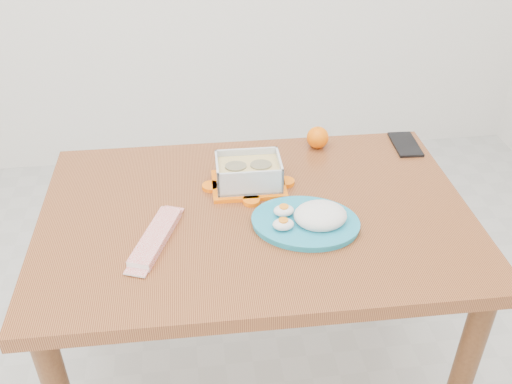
{
  "coord_description": "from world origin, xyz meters",
  "views": [
    {
      "loc": [
        -0.07,
        -1.02,
        1.64
      ],
      "look_at": [
        0.09,
        0.17,
        0.81
      ],
      "focal_mm": 40.0,
      "sensor_mm": 36.0,
      "label": 1
    }
  ],
  "objects": [
    {
      "name": "food_container",
      "position": [
        0.09,
        0.29,
        0.79
      ],
      "size": [
        0.21,
        0.16,
        0.09
      ],
      "rotation": [
        0.0,
        0.0,
        -0.03
      ],
      "color": "#FF6907",
      "rests_on": "dining_table"
    },
    {
      "name": "dining_table",
      "position": [
        0.09,
        0.17,
        0.64
      ],
      "size": [
        1.14,
        0.77,
        0.75
      ],
      "rotation": [
        0.0,
        0.0,
        -0.02
      ],
      "color": "brown",
      "rests_on": "ground"
    },
    {
      "name": "orange_fruit",
      "position": [
        0.33,
        0.48,
        0.78
      ],
      "size": [
        0.07,
        0.07,
        0.07
      ],
      "primitive_type": "sphere",
      "color": "orange",
      "rests_on": "dining_table"
    },
    {
      "name": "candy_bar",
      "position": [
        -0.17,
        0.08,
        0.76
      ],
      "size": [
        0.13,
        0.23,
        0.02
      ],
      "primitive_type": "cube",
      "rotation": [
        0.0,
        0.0,
        1.21
      ],
      "color": "#BF0A09",
      "rests_on": "dining_table"
    },
    {
      "name": "smartphone",
      "position": [
        0.6,
        0.45,
        0.75
      ],
      "size": [
        0.08,
        0.15,
        0.01
      ],
      "primitive_type": "cube",
      "rotation": [
        0.0,
        0.0,
        -0.06
      ],
      "color": "black",
      "rests_on": "dining_table"
    },
    {
      "name": "rice_plate",
      "position": [
        0.22,
        0.09,
        0.77
      ],
      "size": [
        0.33,
        0.33,
        0.07
      ],
      "rotation": [
        0.0,
        0.0,
        -0.29
      ],
      "color": "teal",
      "rests_on": "dining_table"
    }
  ]
}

